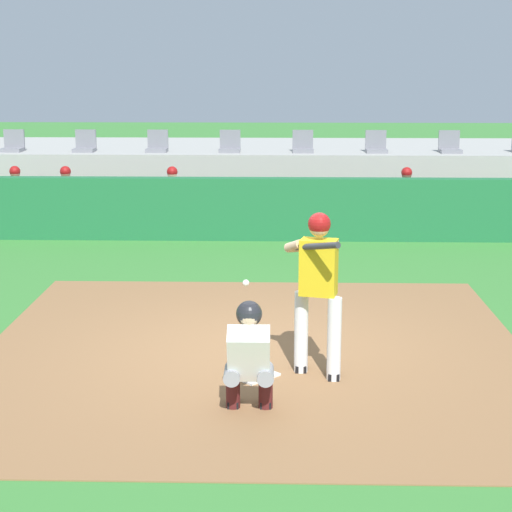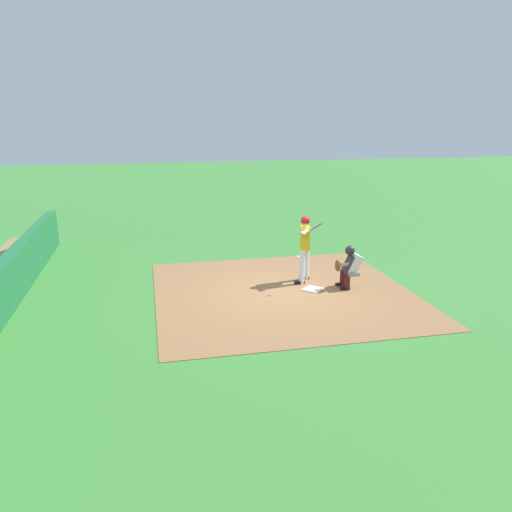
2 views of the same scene
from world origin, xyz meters
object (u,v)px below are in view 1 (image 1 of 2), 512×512
(batter_at_plate, at_px, (317,284))
(dugout_player_0, at_px, (15,197))
(stadium_seat_5, at_px, (376,146))
(dugout_player_2, at_px, (172,198))
(stadium_seat_1, at_px, (85,145))
(stadium_seat_6, at_px, (450,146))
(dugout_player_3, at_px, (407,199))
(stadium_seat_0, at_px, (13,145))
(catcher_crouched, at_px, (248,353))
(home_plate, at_px, (252,374))
(dugout_player_1, at_px, (65,198))
(stadium_seat_2, at_px, (157,146))
(stadium_seat_4, at_px, (303,146))
(stadium_seat_3, at_px, (230,146))

(batter_at_plate, distance_m, dugout_player_0, 9.97)
(stadium_seat_5, bearing_deg, dugout_player_2, -154.74)
(stadium_seat_1, relative_size, stadium_seat_6, 1.00)
(dugout_player_3, bearing_deg, dugout_player_2, 180.00)
(dugout_player_2, height_order, stadium_seat_1, stadium_seat_1)
(dugout_player_2, distance_m, stadium_seat_0, 4.41)
(catcher_crouched, relative_size, stadium_seat_5, 3.69)
(catcher_crouched, xyz_separation_m, dugout_player_3, (2.85, 9.11, 0.06))
(stadium_seat_0, xyz_separation_m, stadium_seat_5, (8.12, 0.00, 0.00))
(batter_at_plate, relative_size, stadium_seat_0, 3.76)
(home_plate, height_order, dugout_player_1, dugout_player_1)
(batter_at_plate, bearing_deg, dugout_player_1, 120.25)
(stadium_seat_0, height_order, stadium_seat_6, same)
(home_plate, xyz_separation_m, stadium_seat_2, (-2.44, 10.18, 1.51))
(dugout_player_0, bearing_deg, stadium_seat_4, 19.06)
(dugout_player_1, height_order, stadium_seat_6, stadium_seat_6)
(dugout_player_2, distance_m, stadium_seat_4, 3.48)
(batter_at_plate, relative_size, stadium_seat_2, 3.76)
(dugout_player_3, height_order, stadium_seat_4, stadium_seat_4)
(dugout_player_2, xyz_separation_m, dugout_player_3, (4.72, 0.00, 0.00))
(catcher_crouched, bearing_deg, dugout_player_3, 72.60)
(stadium_seat_4, bearing_deg, batter_at_plate, -90.69)
(home_plate, distance_m, dugout_player_3, 8.65)
(dugout_player_2, height_order, stadium_seat_5, stadium_seat_5)
(stadium_seat_1, bearing_deg, batter_at_plate, -64.92)
(home_plate, height_order, stadium_seat_3, stadium_seat_3)
(stadium_seat_0, distance_m, stadium_seat_6, 9.75)
(stadium_seat_4, bearing_deg, stadium_seat_3, 180.00)
(home_plate, relative_size, dugout_player_3, 0.34)
(stadium_seat_1, xyz_separation_m, stadium_seat_5, (6.50, 0.00, 0.00))
(stadium_seat_3, bearing_deg, stadium_seat_4, 0.00)
(home_plate, bearing_deg, stadium_seat_2, 103.47)
(dugout_player_1, bearing_deg, batter_at_plate, -59.75)
(dugout_player_1, distance_m, stadium_seat_3, 3.92)
(home_plate, xyz_separation_m, dugout_player_3, (2.85, 8.14, 0.65))
(batter_at_plate, bearing_deg, stadium_seat_3, 98.42)
(batter_at_plate, xyz_separation_m, stadium_seat_0, (-6.38, 10.16, 0.50))
(catcher_crouched, distance_m, stadium_seat_3, 11.21)
(home_plate, distance_m, stadium_seat_2, 10.58)
(dugout_player_0, relative_size, stadium_seat_2, 2.71)
(dugout_player_1, xyz_separation_m, stadium_seat_6, (8.11, 2.03, 0.86))
(stadium_seat_1, xyz_separation_m, stadium_seat_6, (8.13, 0.00, 0.00))
(dugout_player_3, relative_size, stadium_seat_3, 2.71)
(stadium_seat_1, relative_size, stadium_seat_3, 1.00)
(home_plate, relative_size, stadium_seat_6, 0.92)
(stadium_seat_5, distance_m, stadium_seat_6, 1.63)
(batter_at_plate, bearing_deg, dugout_player_2, 107.53)
(stadium_seat_5, relative_size, stadium_seat_6, 1.00)
(stadium_seat_3, distance_m, stadium_seat_5, 3.25)
(stadium_seat_6, bearing_deg, dugout_player_3, -120.89)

